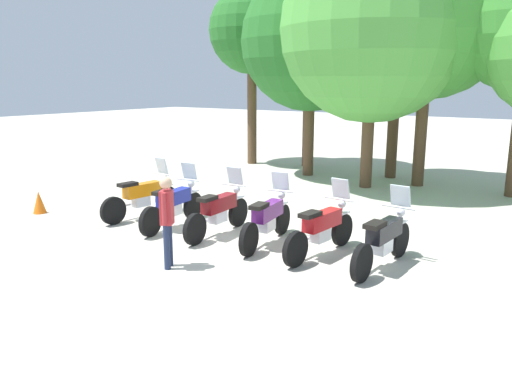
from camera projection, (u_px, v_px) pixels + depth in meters
ground_plane at (242, 239)px, 10.25m from camera, size 80.00×80.00×0.00m
motorcycle_0 at (142, 196)px, 11.80m from camera, size 0.62×2.19×1.37m
motorcycle_1 at (174, 204)px, 11.02m from camera, size 0.62×2.19×1.37m
motorcycle_2 at (219, 211)px, 10.46m from camera, size 0.62×2.19×1.37m
motorcycle_3 at (268, 218)px, 9.86m from camera, size 0.62×2.18×1.37m
motorcycle_4 at (322, 228)px, 9.21m from camera, size 0.64×2.19×1.37m
motorcycle_5 at (384, 239)px, 8.57m from camera, size 0.62×2.19×1.37m
person_0 at (167, 216)px, 8.49m from camera, size 0.29×0.39×1.61m
tree_0 at (252, 32)px, 18.71m from camera, size 3.23×3.23×6.67m
tree_1 at (309, 43)px, 18.28m from camera, size 3.98×3.98×6.56m
tree_2 at (311, 41)px, 16.35m from camera, size 4.62×4.62×6.80m
tree_3 at (373, 29)px, 14.33m from camera, size 5.39×5.39×7.35m
tree_4 at (399, 26)px, 15.82m from camera, size 3.36×3.36×6.61m
tree_5 at (429, 13)px, 14.46m from camera, size 4.98×4.98×7.61m
traffic_cone at (39, 202)px, 12.22m from camera, size 0.32×0.32×0.55m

